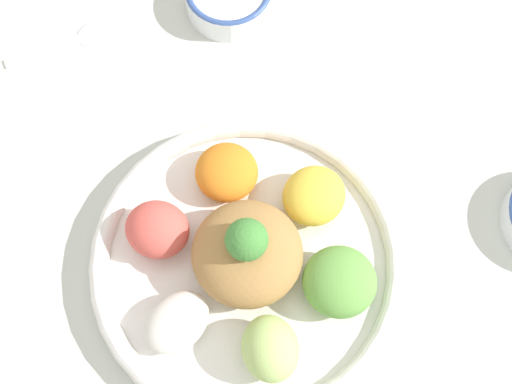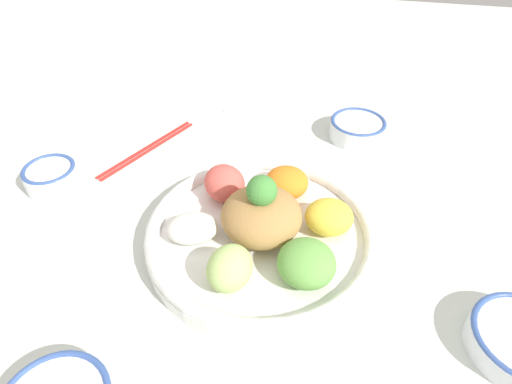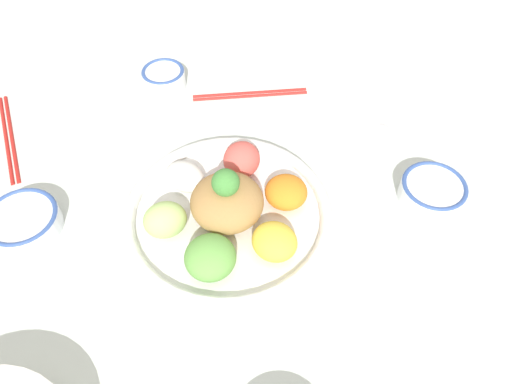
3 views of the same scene
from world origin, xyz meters
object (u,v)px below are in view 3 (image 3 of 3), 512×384
object	(u,v)px
chopsticks_pair_far	(8,136)
salad_platter	(228,213)
sauce_bowl_dark	(23,221)
chopsticks_pair_near	(250,93)
rice_bowl_blue	(164,78)
serving_spoon_main	(373,121)
sauce_bowl_red	(433,191)

from	to	relation	value
chopsticks_pair_far	salad_platter	bearing A→B (deg)	-138.14
sauce_bowl_dark	chopsticks_pair_near	distance (m)	0.48
rice_bowl_blue	serving_spoon_main	bearing A→B (deg)	45.34
salad_platter	chopsticks_pair_far	world-z (taller)	salad_platter
salad_platter	serving_spoon_main	world-z (taller)	salad_platter
serving_spoon_main	sauce_bowl_red	bearing A→B (deg)	171.84
sauce_bowl_red	sauce_bowl_dark	world-z (taller)	sauce_bowl_red
salad_platter	chopsticks_pair_near	distance (m)	0.32
rice_bowl_blue	chopsticks_pair_near	bearing A→B (deg)	51.45
chopsticks_pair_far	serving_spoon_main	size ratio (longest dim) A/B	1.85
salad_platter	rice_bowl_blue	bearing A→B (deg)	171.99
chopsticks_pair_near	serving_spoon_main	bearing A→B (deg)	155.60
salad_platter	rice_bowl_blue	distance (m)	0.37
sauce_bowl_red	rice_bowl_blue	distance (m)	0.55
rice_bowl_blue	sauce_bowl_dark	size ratio (longest dim) A/B	0.75
salad_platter	chopsticks_pair_far	bearing A→B (deg)	-145.59
sauce_bowl_dark	chopsticks_pair_near	xyz separation A→B (m)	(-0.10, 0.47, -0.02)
sauce_bowl_red	rice_bowl_blue	xyz separation A→B (m)	(-0.49, -0.26, 0.00)
salad_platter	sauce_bowl_dark	world-z (taller)	salad_platter
sauce_bowl_red	serving_spoon_main	xyz separation A→B (m)	(-0.19, 0.04, -0.02)
salad_platter	sauce_bowl_red	bearing A→B (deg)	68.31
rice_bowl_blue	serving_spoon_main	world-z (taller)	rice_bowl_blue
rice_bowl_blue	chopsticks_pair_near	distance (m)	0.17
salad_platter	chopsticks_pair_near	xyz separation A→B (m)	(-0.26, 0.19, -0.02)
sauce_bowl_dark	chopsticks_pair_far	bearing A→B (deg)	174.20
sauce_bowl_red	chopsticks_pair_near	distance (m)	0.40
salad_platter	serving_spoon_main	distance (m)	0.36
chopsticks_pair_near	chopsticks_pair_far	world-z (taller)	same
sauce_bowl_dark	serving_spoon_main	distance (m)	0.63
salad_platter	sauce_bowl_dark	size ratio (longest dim) A/B	2.90
sauce_bowl_red	serving_spoon_main	world-z (taller)	sauce_bowl_red
chopsticks_pair_far	serving_spoon_main	world-z (taller)	chopsticks_pair_far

